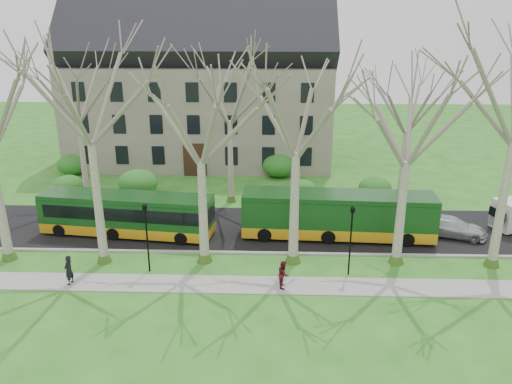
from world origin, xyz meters
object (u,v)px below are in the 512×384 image
pedestrian_a (69,270)px  sedan (452,227)px  bus_lead (127,214)px  pedestrian_b (283,274)px  bus_follow (338,215)px

pedestrian_a → sedan: bearing=118.6°
pedestrian_a → bus_lead: bearing=179.7°
pedestrian_a → pedestrian_b: size_ratio=1.10×
pedestrian_b → pedestrian_a: bearing=89.8°
bus_lead → sedan: size_ratio=2.60×
bus_follow → pedestrian_b: 8.02m
pedestrian_a → bus_follow: bearing=125.1°
bus_lead → pedestrian_b: 12.86m
bus_lead → bus_follow: size_ratio=0.92×
sedan → bus_lead: bearing=108.7°
bus_lead → pedestrian_a: (-1.45, -7.01, -0.62)m
bus_follow → sedan: bus_follow is taller
sedan → pedestrian_b: bearing=139.5°
sedan → pedestrian_a: (-24.13, -7.43, 0.21)m
pedestrian_b → bus_lead: bearing=56.8°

